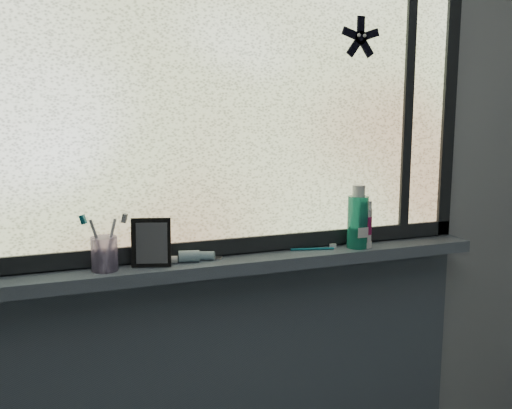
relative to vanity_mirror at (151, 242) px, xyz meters
The scene contains 14 objects.
wall_back 0.37m from the vanity_mirror, 13.11° to the left, with size 3.00×0.01×2.50m, color #9EA3A8.
windowsill 0.33m from the vanity_mirror, ahead, with size 1.62×0.14×0.04m, color #515D6C.
sill_apron 0.69m from the vanity_mirror, 10.20° to the left, with size 1.62×0.02×0.98m, color #515D6C.
window_pane 0.54m from the vanity_mirror, ahead, with size 1.50×0.01×1.00m, color silver.
frame_bottom 0.33m from the vanity_mirror, ahead, with size 1.60×0.03×0.05m, color black.
frame_right 1.18m from the vanity_mirror, ahead, with size 0.05×0.03×1.10m, color black.
frame_mullion 1.02m from the vanity_mirror, ahead, with size 0.04×0.03×1.00m, color black.
starfish_sticker 0.96m from the vanity_mirror, ahead, with size 0.15×0.02×0.15m, color black, non-canonical shape.
vanity_mirror is the anchor object (origin of this frame).
toothpaste_tube 0.15m from the vanity_mirror, ahead, with size 0.20×0.04×0.04m, color silver, non-canonical shape.
toothbrush_cup 0.14m from the vanity_mirror, behind, with size 0.08×0.08×0.10m, color #C5ACE3.
toothbrush_lying 0.54m from the vanity_mirror, ahead, with size 0.18×0.02×0.01m, color #0D687B, non-canonical shape.
mouthwash_bottle 0.70m from the vanity_mirror, ahead, with size 0.07×0.07×0.18m, color #1D997A.
cream_tube 0.73m from the vanity_mirror, ahead, with size 0.05×0.05×0.11m, color silver.
Camera 1 is at (-0.62, -0.43, 1.48)m, focal length 40.00 mm.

